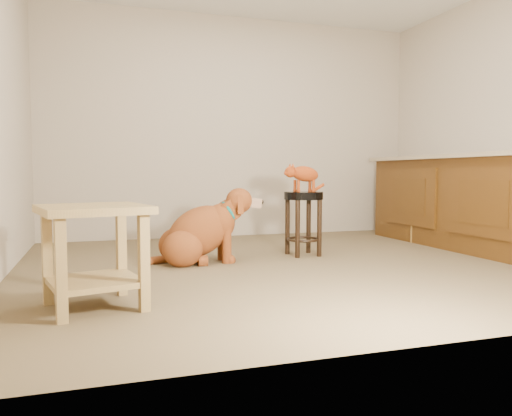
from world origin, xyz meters
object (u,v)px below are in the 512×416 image
object	(u,v)px
tabby_kitten	(302,175)
golden_retriever	(200,233)
wood_stool	(434,210)
padded_stool	(303,210)
side_table	(94,241)

from	to	relation	value
tabby_kitten	golden_retriever	bearing A→B (deg)	-177.57
wood_stool	tabby_kitten	size ratio (longest dim) A/B	1.52
padded_stool	side_table	distance (m)	2.24
padded_stool	golden_retriever	bearing A→B (deg)	-174.71
wood_stool	golden_retriever	distance (m)	2.66
golden_retriever	tabby_kitten	size ratio (longest dim) A/B	2.35
side_table	wood_stool	bearing A→B (deg)	24.71
padded_stool	wood_stool	xyz separation A→B (m)	(1.65, 0.29, -0.06)
padded_stool	side_table	world-z (taller)	padded_stool
golden_retriever	tabby_kitten	distance (m)	1.09
padded_stool	golden_retriever	world-z (taller)	golden_retriever
side_table	golden_retriever	world-z (taller)	golden_retriever
padded_stool	golden_retriever	distance (m)	1.00
side_table	tabby_kitten	world-z (taller)	tabby_kitten
wood_stool	tabby_kitten	world-z (taller)	tabby_kitten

